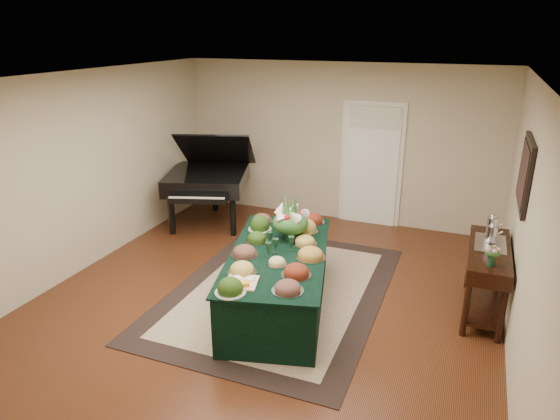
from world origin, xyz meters
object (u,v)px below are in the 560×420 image
at_px(buffet_table, 278,279).
at_px(mahogany_sideboard, 488,263).
at_px(grand_piano, 208,179).
at_px(floral_centerpiece, 291,218).

height_order(buffet_table, mahogany_sideboard, mahogany_sideboard).
bearing_deg(mahogany_sideboard, grand_piano, 162.65).
xyz_separation_m(floral_centerpiece, mahogany_sideboard, (2.31, 0.34, -0.35)).
height_order(buffet_table, floral_centerpiece, floral_centerpiece).
bearing_deg(grand_piano, mahogany_sideboard, -17.35).
distance_m(buffet_table, grand_piano, 3.08).
distance_m(buffet_table, floral_centerpiece, 0.76).
distance_m(floral_centerpiece, grand_piano, 2.77).
bearing_deg(buffet_table, grand_piano, 134.93).
relative_size(buffet_table, mahogany_sideboard, 1.84).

